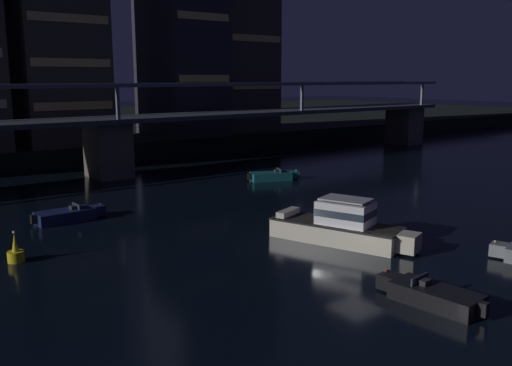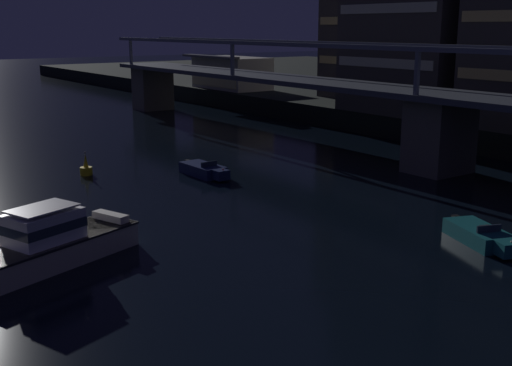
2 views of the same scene
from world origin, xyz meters
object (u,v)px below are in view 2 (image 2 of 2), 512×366
Objects in this scene: river_bridge at (441,112)px; speedboat_mid_center at (204,170)px; cabin_cruiser_near_left at (50,242)px; waterfront_pavilion at (231,73)px; speedboat_near_center at (481,236)px; channel_buoy at (86,169)px.

river_bridge reaches higher than speedboat_mid_center.
waterfront_pavilion is at bearing 139.08° from cabin_cruiser_near_left.
speedboat_near_center is (12.10, -11.52, -4.15)m from river_bridge.
river_bridge is at bearing 56.51° from channel_buoy.
channel_buoy is at bearing -46.89° from waterfront_pavilion.
channel_buoy is at bearing -123.49° from river_bridge.
speedboat_near_center is 28.60m from channel_buoy.
channel_buoy is (-14.53, -21.96, -4.09)m from river_bridge.
river_bridge is 47.75m from waterfront_pavilion.
river_bridge reaches higher than channel_buoy.
speedboat_mid_center is at bearing 53.26° from channel_buoy.
cabin_cruiser_near_left is (48.56, -42.10, -3.39)m from waterfront_pavilion.
cabin_cruiser_near_left is 21.09m from speedboat_near_center.
cabin_cruiser_near_left is 18.76m from channel_buoy.
channel_buoy is at bearing -126.74° from speedboat_mid_center.
river_bridge is 19.22× the size of speedboat_mid_center.
speedboat_mid_center is at bearing -35.97° from waterfront_pavilion.
speedboat_near_center is 0.98× the size of speedboat_mid_center.
channel_buoy is (-16.85, 8.23, -0.57)m from cabin_cruiser_near_left.
speedboat_mid_center is at bearing -121.86° from river_bridge.
waterfront_pavilion is 46.57m from channel_buoy.
cabin_cruiser_near_left is at bearing -117.64° from speedboat_near_center.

